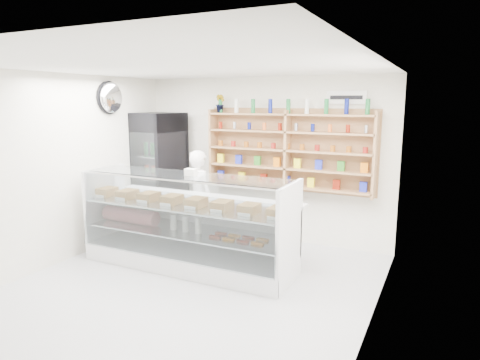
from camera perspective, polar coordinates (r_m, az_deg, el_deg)
The scene contains 8 objects.
room at distance 5.27m, azimuth -7.57°, elevation -0.51°, with size 5.00×5.00×5.00m.
display_counter at distance 6.36m, azimuth -6.85°, elevation -8.15°, with size 3.16×0.94×1.37m.
shop_worker at distance 7.23m, azimuth -5.40°, elevation -2.31°, with size 0.58×0.38×1.60m, color white.
drinks_cooler at distance 7.97m, azimuth -10.75°, elevation 0.94°, with size 0.91×0.89×2.19m.
wall_shelving at distance 7.10m, azimuth 6.34°, elevation 3.94°, with size 2.84×0.28×1.33m.
potted_plant at distance 7.56m, azimuth -2.63°, elevation 10.15°, with size 0.17×0.14×0.31m, color #1E6626.
security_mirror at distance 7.46m, azimuth -16.78°, elevation 10.47°, with size 0.15×0.50×0.50m, color silver.
wall_sign at distance 6.93m, azimuth 14.00°, elevation 10.63°, with size 0.62×0.03×0.20m, color white.
Camera 1 is at (2.87, -4.30, 2.40)m, focal length 32.00 mm.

